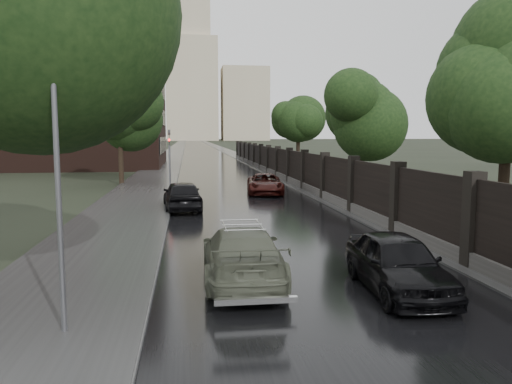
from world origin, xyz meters
name	(u,v)px	position (x,y,z in m)	size (l,w,h in m)	color
ground	(381,357)	(0.00, 0.00, 0.00)	(800.00, 800.00, 0.00)	black
road	(196,144)	(0.00, 190.00, 0.01)	(8.00, 420.00, 0.02)	black
sidewalk_left	(180,144)	(-6.00, 190.00, 0.08)	(4.00, 420.00, 0.16)	#2D2D2D
verge_right	(210,144)	(5.50, 190.00, 0.04)	(3.00, 420.00, 0.08)	#2D2D2D
fence_right	(284,168)	(4.60, 32.01, 1.01)	(0.45, 75.72, 2.70)	#383533
tree_left_far	(119,113)	(-8.00, 30.00, 5.24)	(4.25, 4.25, 7.39)	black
tree_right_a	(509,97)	(7.50, 8.00, 4.95)	(4.08, 4.08, 7.01)	black
tree_right_b	(363,114)	(7.50, 22.00, 4.95)	(4.08, 4.08, 7.01)	black
tree_right_c	(298,121)	(7.50, 40.00, 4.95)	(4.08, 4.08, 7.01)	black
lamp_post	(58,193)	(-5.40, 1.50, 2.67)	(0.25, 0.12, 5.11)	#59595E
traffic_light	(169,155)	(-4.30, 24.99, 2.40)	(0.16, 0.32, 4.00)	#59595E
brick_building	(53,78)	(-18.00, 52.00, 10.00)	(24.00, 18.00, 20.00)	black
stalinist_tower	(192,76)	(0.00, 300.00, 38.38)	(92.00, 30.00, 159.00)	tan
volga_sedan	(242,254)	(-1.82, 4.70, 0.70)	(1.95, 4.79, 1.39)	#535746
hatchback_left	(182,195)	(-3.43, 16.86, 0.74)	(1.75, 4.34, 1.48)	black
car_right_near	(398,263)	(1.70, 3.27, 0.70)	(1.65, 4.11, 1.40)	black
car_right_far	(265,184)	(1.60, 22.90, 0.64)	(2.13, 4.61, 1.28)	black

